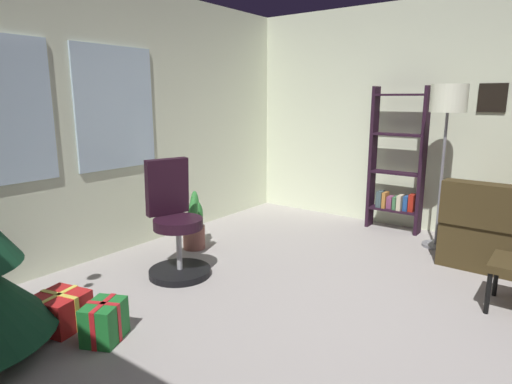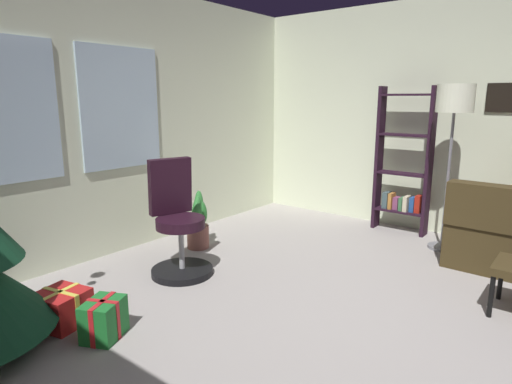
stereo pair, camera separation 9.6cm
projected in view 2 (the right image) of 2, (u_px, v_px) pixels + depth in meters
ground_plane at (365, 348)px, 2.89m from camera, size 5.54×5.57×0.10m
wall_back_with_windows at (105, 122)px, 4.29m from camera, size 5.54×0.12×2.70m
wall_right_with_frames at (481, 120)px, 4.75m from camera, size 0.12×5.57×2.70m
gift_box_red at (62, 308)px, 3.08m from camera, size 0.37×0.38×0.25m
gift_box_green at (104, 319)px, 2.90m from camera, size 0.35×0.32×0.27m
office_chair at (178, 229)px, 3.93m from camera, size 0.56×0.57×1.05m
bookshelf at (403, 169)px, 5.12m from camera, size 0.18×0.64×1.72m
floor_lamp at (454, 110)px, 4.35m from camera, size 0.36×0.36×1.72m
potted_plant at (198, 226)px, 4.64m from camera, size 0.37×0.31×0.62m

